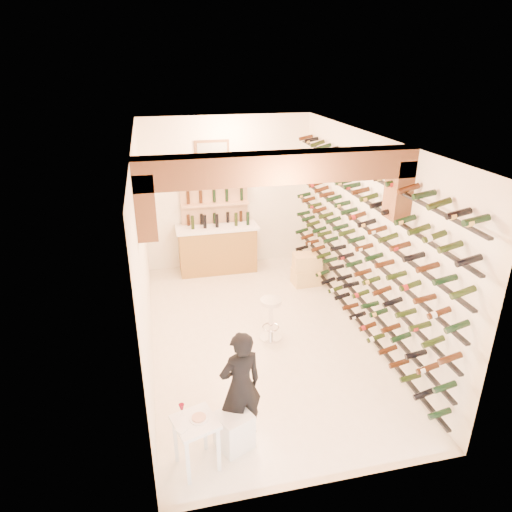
{
  "coord_description": "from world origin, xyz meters",
  "views": [
    {
      "loc": [
        -1.52,
        -6.37,
        4.26
      ],
      "look_at": [
        0.0,
        0.3,
        1.3
      ],
      "focal_mm": 32.48,
      "sensor_mm": 36.0,
      "label": 1
    }
  ],
  "objects_px": {
    "white_stool": "(234,430)",
    "back_counter": "(218,248)",
    "tasting_table": "(196,429)",
    "crate_lower": "(306,276)",
    "person": "(241,386)",
    "chrome_barstool": "(271,316)",
    "wine_rack": "(353,241)"
  },
  "relations": [
    {
      "from": "white_stool",
      "to": "back_counter",
      "type": "bearing_deg",
      "value": 83.65
    },
    {
      "from": "tasting_table",
      "to": "white_stool",
      "type": "height_order",
      "value": "tasting_table"
    },
    {
      "from": "tasting_table",
      "to": "crate_lower",
      "type": "height_order",
      "value": "tasting_table"
    },
    {
      "from": "back_counter",
      "to": "crate_lower",
      "type": "xyz_separation_m",
      "value": [
        1.65,
        -1.03,
        -0.37
      ]
    },
    {
      "from": "person",
      "to": "chrome_barstool",
      "type": "distance_m",
      "value": 2.17
    },
    {
      "from": "back_counter",
      "to": "person",
      "type": "height_order",
      "value": "person"
    },
    {
      "from": "back_counter",
      "to": "tasting_table",
      "type": "height_order",
      "value": "back_counter"
    },
    {
      "from": "white_stool",
      "to": "chrome_barstool",
      "type": "bearing_deg",
      "value": 64.91
    },
    {
      "from": "white_stool",
      "to": "tasting_table",
      "type": "bearing_deg",
      "value": -156.59
    },
    {
      "from": "tasting_table",
      "to": "chrome_barstool",
      "type": "bearing_deg",
      "value": 40.5
    },
    {
      "from": "tasting_table",
      "to": "chrome_barstool",
      "type": "relative_size",
      "value": 1.1
    },
    {
      "from": "chrome_barstool",
      "to": "crate_lower",
      "type": "height_order",
      "value": "chrome_barstool"
    },
    {
      "from": "tasting_table",
      "to": "crate_lower",
      "type": "xyz_separation_m",
      "value": [
        2.65,
        4.06,
        -0.36
      ]
    },
    {
      "from": "tasting_table",
      "to": "person",
      "type": "xyz_separation_m",
      "value": [
        0.57,
        0.36,
        0.19
      ]
    },
    {
      "from": "white_stool",
      "to": "person",
      "type": "relative_size",
      "value": 0.32
    },
    {
      "from": "tasting_table",
      "to": "white_stool",
      "type": "distance_m",
      "value": 0.58
    },
    {
      "from": "wine_rack",
      "to": "back_counter",
      "type": "relative_size",
      "value": 3.35
    },
    {
      "from": "person",
      "to": "back_counter",
      "type": "bearing_deg",
      "value": -110.04
    },
    {
      "from": "back_counter",
      "to": "tasting_table",
      "type": "relative_size",
      "value": 2.17
    },
    {
      "from": "person",
      "to": "chrome_barstool",
      "type": "xyz_separation_m",
      "value": [
        0.88,
        1.96,
        -0.31
      ]
    },
    {
      "from": "tasting_table",
      "to": "crate_lower",
      "type": "bearing_deg",
      "value": 39.42
    },
    {
      "from": "wine_rack",
      "to": "white_stool",
      "type": "xyz_separation_m",
      "value": [
        -2.38,
        -2.25,
        -1.32
      ]
    },
    {
      "from": "wine_rack",
      "to": "chrome_barstool",
      "type": "relative_size",
      "value": 8.03
    },
    {
      "from": "white_stool",
      "to": "wine_rack",
      "type": "bearing_deg",
      "value": 43.41
    },
    {
      "from": "tasting_table",
      "to": "crate_lower",
      "type": "distance_m",
      "value": 4.86
    },
    {
      "from": "wine_rack",
      "to": "white_stool",
      "type": "height_order",
      "value": "wine_rack"
    },
    {
      "from": "back_counter",
      "to": "tasting_table",
      "type": "xyz_separation_m",
      "value": [
        -1.0,
        -5.09,
        -0.0
      ]
    },
    {
      "from": "chrome_barstool",
      "to": "person",
      "type": "bearing_deg",
      "value": -114.06
    },
    {
      "from": "crate_lower",
      "to": "wine_rack",
      "type": "bearing_deg",
      "value": -83.56
    },
    {
      "from": "white_stool",
      "to": "person",
      "type": "height_order",
      "value": "person"
    },
    {
      "from": "wine_rack",
      "to": "crate_lower",
      "type": "height_order",
      "value": "wine_rack"
    },
    {
      "from": "back_counter",
      "to": "white_stool",
      "type": "distance_m",
      "value": 4.93
    }
  ]
}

